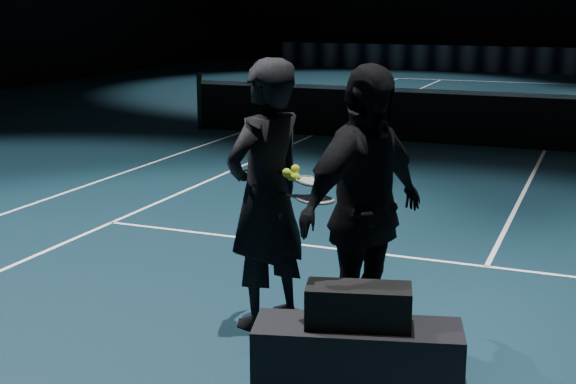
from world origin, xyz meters
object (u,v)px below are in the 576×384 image
(racket_upper, at_px, (313,182))
(tennis_balls, at_px, (294,174))
(player_b, at_px, (364,213))
(player_a, at_px, (266,195))
(player_bench, at_px, (357,354))
(racket_lower, at_px, (316,200))
(racket_bag, at_px, (358,306))

(racket_upper, xyz_separation_m, tennis_balls, (-0.15, 0.01, 0.04))
(player_b, height_order, tennis_balls, player_b)
(player_a, bearing_deg, player_bench, 74.48)
(player_b, height_order, racket_lower, player_b)
(player_bench, relative_size, racket_upper, 1.95)
(player_a, bearing_deg, player_b, 95.51)
(racket_upper, bearing_deg, racket_bag, -37.64)
(player_b, bearing_deg, player_a, 97.52)
(player_bench, relative_size, racket_bag, 2.00)
(racket_upper, distance_m, tennis_balls, 0.15)
(player_a, xyz_separation_m, racket_lower, (0.43, -0.12, 0.03))
(player_a, bearing_deg, tennis_balls, 96.63)
(player_bench, height_order, player_b, player_b)
(player_bench, height_order, player_a, player_a)
(racket_bag, bearing_deg, racket_upper, 115.74)
(racket_bag, bearing_deg, player_a, 128.35)
(player_a, xyz_separation_m, tennis_balls, (0.25, -0.06, 0.19))
(player_bench, bearing_deg, racket_upper, 115.74)
(racket_bag, distance_m, player_a, 1.26)
(player_bench, xyz_separation_m, tennis_balls, (-0.69, 0.63, 1.00))
(player_b, distance_m, racket_upper, 0.48)
(player_bench, relative_size, tennis_balls, 11.03)
(tennis_balls, bearing_deg, player_a, 165.38)
(racket_bag, xyz_separation_m, racket_lower, (-0.50, 0.58, 0.51))
(racket_bag, xyz_separation_m, player_a, (-0.94, 0.70, 0.48))
(racket_lower, bearing_deg, player_a, -180.00)
(player_a, relative_size, racket_lower, 2.96)
(player_b, relative_size, racket_upper, 2.96)
(racket_upper, bearing_deg, racket_lower, -42.66)
(player_b, relative_size, tennis_balls, 16.79)
(player_a, distance_m, racket_lower, 0.45)
(player_b, bearing_deg, tennis_balls, 97.04)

